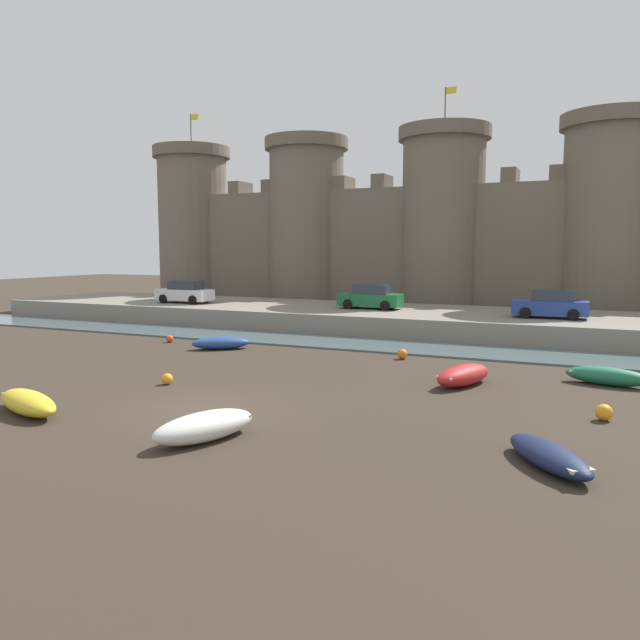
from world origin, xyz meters
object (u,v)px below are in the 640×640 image
Objects in this scene: mooring_buoy_off_centre at (604,412)px; car_quay_centre_east at (371,297)px; car_quay_west at (185,292)px; mooring_buoy_near_shore at (170,339)px; rowboat_foreground_right at (221,343)px; car_quay_centre_west at (551,304)px; mooring_buoy_mid_mud at (167,379)px; rowboat_near_channel_left at (549,455)px; rowboat_near_channel_right at (28,402)px; mooring_buoy_near_channel at (402,354)px; rowboat_midflat_right at (205,426)px; rowboat_foreground_centre at (463,375)px; rowboat_midflat_centre at (607,376)px.

mooring_buoy_off_centre is 0.12× the size of car_quay_centre_east.
car_quay_centre_east is 1.00× the size of car_quay_west.
mooring_buoy_near_shore is 13.53m from car_quay_centre_east.
car_quay_centre_west is (15.29, 10.64, 1.68)m from rowboat_foreground_right.
rowboat_near_channel_left is at bearing -14.28° from mooring_buoy_mid_mud.
rowboat_near_channel_right is 17.95m from mooring_buoy_off_centre.
mooring_buoy_off_centre is (22.04, -7.38, 0.06)m from mooring_buoy_near_shore.
mooring_buoy_mid_mud reaches higher than mooring_buoy_near_shore.
car_quay_west is at bearing 121.94° from mooring_buoy_near_shore.
car_quay_centre_west is (5.86, 9.55, 1.79)m from mooring_buoy_near_channel.
rowboat_near_channel_right is 1.07× the size of rowboat_midflat_right.
rowboat_near_channel_left is 14.58m from mooring_buoy_mid_mud.
car_quay_centre_east is (-14.05, 18.15, 1.77)m from mooring_buoy_off_centre.
rowboat_foreground_centre reaches higher than rowboat_near_channel_right.
rowboat_foreground_centre is at bearing -58.66° from car_quay_centre_east.
rowboat_foreground_right is 7.56× the size of mooring_buoy_near_shore.
rowboat_near_channel_right is 8.35× the size of mooring_buoy_mid_mud.
rowboat_near_channel_left is 24.23m from mooring_buoy_near_shore.
mooring_buoy_mid_mud is 0.10× the size of car_quay_centre_east.
rowboat_midflat_right is at bearing -52.53° from car_quay_west.
rowboat_near_channel_right reaches higher than mooring_buoy_off_centre.
mooring_buoy_near_channel is (13.34, 0.28, 0.04)m from mooring_buoy_near_shore.
rowboat_near_channel_right is 7.54× the size of mooring_buoy_near_channel.
mooring_buoy_near_shore is at bearing 110.92° from rowboat_near_channel_right.
car_quay_centre_east is (7.99, 10.77, 1.83)m from mooring_buoy_near_shore.
car_quay_west is at bearing -173.98° from car_quay_centre_east.
rowboat_midflat_right reaches higher than mooring_buoy_near_shore.
car_quay_centre_west and car_quay_centre_east have the same top height.
car_quay_centre_west is 1.00× the size of car_quay_west.
car_quay_west reaches higher than rowboat_foreground_right.
mooring_buoy_near_channel is 0.12× the size of car_quay_west.
car_quay_centre_east is (2.63, 24.80, 1.66)m from rowboat_near_channel_right.
rowboat_near_channel_left is (16.92, -11.57, -0.05)m from rowboat_foreground_right.
rowboat_near_channel_left is 7.93× the size of mooring_buoy_near_shore.
rowboat_near_channel_right is 16.39m from mooring_buoy_near_channel.
rowboat_foreground_right is 12.39m from car_quay_centre_east.
mooring_buoy_mid_mud is at bearing -55.34° from car_quay_west.
car_quay_centre_east reaches higher than mooring_buoy_off_centre.
mooring_buoy_mid_mud is (2.79, -7.97, -0.13)m from rowboat_foreground_right.
rowboat_near_channel_right is 15.31m from rowboat_foreground_centre.
rowboat_near_channel_left is 0.76× the size of car_quay_centre_west.
rowboat_near_channel_right is at bearing 179.83° from rowboat_midflat_right.
rowboat_midflat_centre is 12.22m from car_quay_centre_west.
rowboat_near_channel_right is at bearing -158.26° from mooring_buoy_off_centre.
rowboat_midflat_centre is 0.78× the size of car_quay_centre_west.
mooring_buoy_off_centre is at bearing -41.39° from mooring_buoy_near_channel.
rowboat_midflat_centre is at bearing 24.70° from rowboat_foreground_centre.
car_quay_west reaches higher than rowboat_near_channel_left.
rowboat_foreground_centre is 0.81× the size of car_quay_west.
rowboat_foreground_centre is 8.44× the size of mooring_buoy_near_shore.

